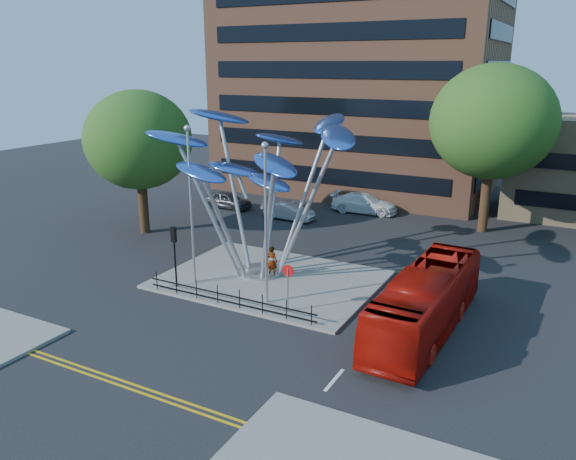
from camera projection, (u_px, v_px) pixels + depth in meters
The scene contains 18 objects.
ground at pixel (226, 325), 26.83m from camera, with size 120.00×120.00×0.00m, color black.
traffic_island at pixel (270, 279), 32.33m from camera, with size 12.00×9.00×0.15m, color slate.
double_yellow_near at pixel (139, 386), 21.76m from camera, with size 40.00×0.12×0.01m, color gold.
double_yellow_far at pixel (134, 390), 21.50m from camera, with size 40.00×0.12×0.01m, color gold.
brick_tower at pixel (361, 30), 52.29m from camera, with size 25.00×15.00×30.00m, color brown.
tree_right at pixel (493, 122), 39.51m from camera, with size 8.80×8.80×12.11m.
tree_left at pixel (138, 140), 39.66m from camera, with size 7.60×7.60×10.32m.
leaf_sculpture at pixel (259, 159), 31.44m from camera, with size 12.72×9.54×9.51m.
street_lamp_left at pixel (190, 192), 30.29m from camera, with size 0.36×0.36×8.80m.
street_lamp_right at pixel (266, 210), 27.68m from camera, with size 0.36×0.36×8.30m.
traffic_light_island at pixel (174, 244), 30.45m from camera, with size 0.28×0.18×3.42m.
no_entry_sign_island at pixel (288, 280), 27.53m from camera, with size 0.60×0.10×2.45m.
pedestrian_railing_front at pixel (228, 298), 28.56m from camera, with size 10.00×0.06×1.00m.
red_bus at pixel (426, 302), 25.83m from camera, with size 2.52×10.79×3.00m, color #A40F07.
pedestrian at pixel (272, 261), 32.31m from camera, with size 0.67×0.44×1.84m, color gray.
parked_car_left at pixel (228, 200), 48.23m from camera, with size 1.69×4.19×1.43m, color #383A3F.
parked_car_mid at pixel (289, 211), 44.73m from camera, with size 1.44×4.13×1.36m, color #B4B7BD.
parked_car_right at pixel (364, 203), 46.81m from camera, with size 2.23×5.49×1.59m, color white.
Camera 1 is at (14.10, -20.13, 12.05)m, focal length 35.00 mm.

